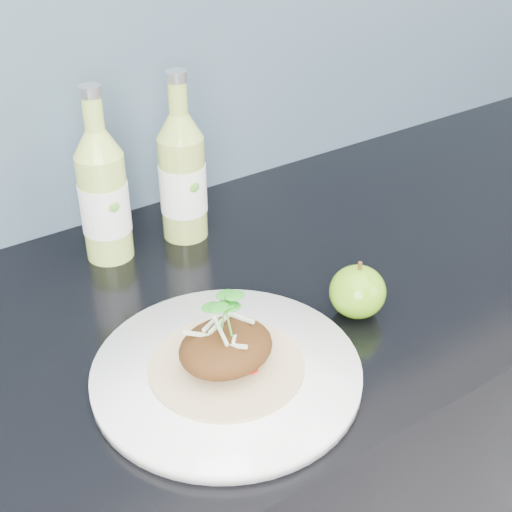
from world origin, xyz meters
The scene contains 5 objects.
dinner_plate centered at (-0.09, 1.57, 0.91)m, with size 0.36×0.36×0.02m.
pork_taco centered at (-0.09, 1.57, 0.95)m, with size 0.17×0.17×0.10m.
green_apple centered at (0.11, 1.58, 0.93)m, with size 0.09×0.09×0.08m.
cider_bottle_left centered at (-0.09, 1.88, 0.99)m, with size 0.07×0.07×0.25m.
cider_bottle_right centered at (0.03, 1.87, 0.99)m, with size 0.08×0.08×0.25m.
Camera 1 is at (-0.40, 1.06, 1.43)m, focal length 50.00 mm.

